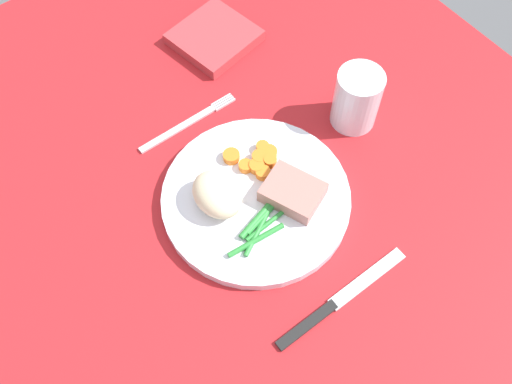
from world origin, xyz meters
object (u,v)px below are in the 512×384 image
(knife, at_px, (339,300))
(napkin, at_px, (214,37))
(fork, at_px, (187,123))
(dinner_plate, at_px, (256,198))
(meat_portion, at_px, (296,193))
(water_glass, at_px, (356,102))

(knife, xyz_separation_m, napkin, (-0.46, 0.13, 0.01))
(fork, relative_size, napkin, 1.39)
(dinner_plate, height_order, knife, dinner_plate)
(meat_portion, bearing_deg, water_glass, 110.81)
(water_glass, bearing_deg, knife, -45.11)
(meat_portion, distance_m, napkin, 0.33)
(fork, bearing_deg, meat_portion, 14.65)
(dinner_plate, relative_size, water_glass, 2.77)
(fork, distance_m, water_glass, 0.25)
(dinner_plate, relative_size, napkin, 2.16)
(meat_portion, relative_size, water_glass, 0.82)
(dinner_plate, bearing_deg, meat_portion, 49.40)
(knife, bearing_deg, dinner_plate, -177.95)
(fork, height_order, knife, knife)
(napkin, bearing_deg, dinner_plate, -24.30)
(knife, relative_size, napkin, 1.72)
(fork, xyz_separation_m, water_glass, (0.14, 0.20, 0.04))
(fork, relative_size, knife, 0.81)
(knife, bearing_deg, fork, -177.07)
(fork, bearing_deg, napkin, 133.71)
(fork, distance_m, napkin, 0.17)
(dinner_plate, distance_m, knife, 0.18)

